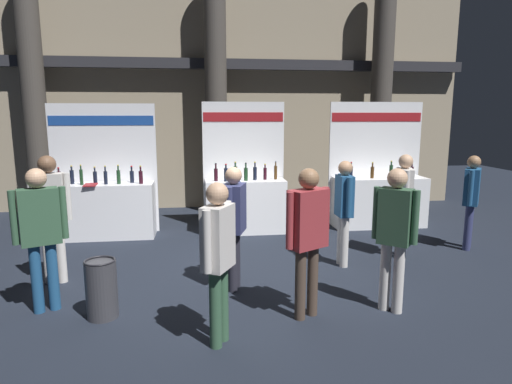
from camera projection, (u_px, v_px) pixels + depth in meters
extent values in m
plane|color=black|center=(230.00, 275.00, 6.35)|extent=(24.65, 24.65, 0.00)
cube|color=gray|center=(214.00, 79.00, 10.61)|extent=(12.33, 0.25, 6.30)
cube|color=#2D2D33|center=(215.00, 64.00, 10.26)|extent=(12.33, 0.20, 0.24)
cylinder|color=#423D38|center=(33.00, 87.00, 9.40)|extent=(0.50, 0.50, 5.77)
cylinder|color=#423D38|center=(216.00, 88.00, 9.89)|extent=(0.50, 0.50, 5.77)
cylinder|color=#423D38|center=(381.00, 89.00, 10.39)|extent=(0.50, 0.50, 5.77)
cube|color=white|center=(103.00, 211.00, 8.20)|extent=(1.88, 0.60, 1.03)
cube|color=white|center=(105.00, 170.00, 8.41)|extent=(1.98, 0.04, 2.50)
cube|color=navy|center=(101.00, 121.00, 8.22)|extent=(1.92, 0.01, 0.18)
cylinder|color=black|center=(59.00, 178.00, 7.98)|extent=(0.08, 0.08, 0.24)
cylinder|color=black|center=(58.00, 170.00, 7.95)|extent=(0.03, 0.03, 0.06)
cylinder|color=red|center=(58.00, 168.00, 7.94)|extent=(0.03, 0.03, 0.02)
cylinder|color=black|center=(72.00, 177.00, 8.07)|extent=(0.07, 0.07, 0.25)
cylinder|color=black|center=(71.00, 168.00, 8.04)|extent=(0.03, 0.03, 0.07)
cylinder|color=gold|center=(71.00, 166.00, 8.03)|extent=(0.03, 0.03, 0.02)
cylinder|color=#19381E|center=(81.00, 177.00, 7.96)|extent=(0.06, 0.06, 0.28)
cylinder|color=#19381E|center=(81.00, 168.00, 7.93)|extent=(0.03, 0.03, 0.07)
cylinder|color=gold|center=(80.00, 165.00, 7.92)|extent=(0.03, 0.03, 0.02)
cylinder|color=black|center=(95.00, 178.00, 8.09)|extent=(0.07, 0.07, 0.23)
cylinder|color=black|center=(95.00, 169.00, 8.06)|extent=(0.03, 0.03, 0.08)
cylinder|color=gold|center=(94.00, 167.00, 8.05)|extent=(0.03, 0.03, 0.02)
cylinder|color=black|center=(106.00, 178.00, 8.03)|extent=(0.07, 0.07, 0.24)
cylinder|color=black|center=(105.00, 169.00, 8.00)|extent=(0.03, 0.03, 0.09)
cylinder|color=gold|center=(105.00, 166.00, 7.99)|extent=(0.03, 0.03, 0.02)
cylinder|color=#19381E|center=(119.00, 177.00, 8.07)|extent=(0.07, 0.07, 0.25)
cylinder|color=#19381E|center=(118.00, 168.00, 8.04)|extent=(0.03, 0.03, 0.09)
cylinder|color=gold|center=(118.00, 165.00, 8.03)|extent=(0.03, 0.03, 0.02)
cylinder|color=black|center=(132.00, 177.00, 8.22)|extent=(0.08, 0.08, 0.22)
cylinder|color=black|center=(132.00, 169.00, 8.20)|extent=(0.03, 0.03, 0.08)
cylinder|color=red|center=(131.00, 166.00, 8.19)|extent=(0.03, 0.03, 0.02)
cylinder|color=black|center=(141.00, 177.00, 8.10)|extent=(0.07, 0.07, 0.24)
cylinder|color=black|center=(140.00, 169.00, 8.07)|extent=(0.03, 0.03, 0.08)
cylinder|color=gold|center=(140.00, 166.00, 8.06)|extent=(0.03, 0.03, 0.02)
cube|color=maroon|center=(90.00, 185.00, 7.92)|extent=(0.24, 0.35, 0.02)
cube|color=white|center=(246.00, 206.00, 8.59)|extent=(1.55, 0.60, 1.04)
cube|color=white|center=(244.00, 166.00, 8.79)|extent=(1.63, 0.04, 2.54)
cube|color=maroon|center=(244.00, 117.00, 8.59)|extent=(1.58, 0.01, 0.18)
cylinder|color=black|center=(216.00, 175.00, 8.36)|extent=(0.07, 0.07, 0.24)
cylinder|color=black|center=(216.00, 166.00, 8.33)|extent=(0.03, 0.03, 0.09)
cylinder|color=black|center=(216.00, 164.00, 8.32)|extent=(0.03, 0.03, 0.02)
cylinder|color=black|center=(226.00, 175.00, 8.33)|extent=(0.08, 0.08, 0.25)
cylinder|color=black|center=(226.00, 167.00, 8.30)|extent=(0.03, 0.03, 0.07)
cylinder|color=red|center=(226.00, 164.00, 8.29)|extent=(0.03, 0.03, 0.02)
cylinder|color=#19381E|center=(235.00, 173.00, 8.43)|extent=(0.08, 0.08, 0.27)
cylinder|color=#19381E|center=(235.00, 165.00, 8.40)|extent=(0.03, 0.03, 0.08)
cylinder|color=gold|center=(235.00, 162.00, 8.39)|extent=(0.03, 0.03, 0.02)
cylinder|color=#19381E|center=(246.00, 174.00, 8.41)|extent=(0.08, 0.08, 0.25)
cylinder|color=#19381E|center=(246.00, 166.00, 8.38)|extent=(0.03, 0.03, 0.08)
cylinder|color=black|center=(246.00, 163.00, 8.37)|extent=(0.03, 0.03, 0.02)
cylinder|color=black|center=(255.00, 174.00, 8.50)|extent=(0.07, 0.07, 0.25)
cylinder|color=black|center=(255.00, 165.00, 8.47)|extent=(0.03, 0.03, 0.09)
cylinder|color=gold|center=(255.00, 162.00, 8.46)|extent=(0.03, 0.03, 0.02)
cylinder|color=black|center=(265.00, 174.00, 8.55)|extent=(0.07, 0.07, 0.23)
cylinder|color=black|center=(265.00, 166.00, 8.52)|extent=(0.03, 0.03, 0.06)
cylinder|color=gold|center=(265.00, 164.00, 8.51)|extent=(0.03, 0.03, 0.02)
cylinder|color=#472D14|center=(276.00, 173.00, 8.58)|extent=(0.06, 0.06, 0.26)
cylinder|color=#472D14|center=(276.00, 164.00, 8.55)|extent=(0.03, 0.03, 0.07)
cylinder|color=black|center=(276.00, 162.00, 8.54)|extent=(0.03, 0.03, 0.02)
cube|color=white|center=(379.00, 202.00, 9.03)|extent=(1.88, 0.60, 1.02)
cube|color=white|center=(374.00, 163.00, 9.22)|extent=(1.98, 0.04, 2.55)
cube|color=maroon|center=(377.00, 117.00, 9.03)|extent=(1.92, 0.01, 0.18)
cylinder|color=black|center=(351.00, 172.00, 8.77)|extent=(0.07, 0.07, 0.25)
cylinder|color=black|center=(351.00, 165.00, 8.75)|extent=(0.03, 0.03, 0.07)
cylinder|color=red|center=(351.00, 162.00, 8.74)|extent=(0.03, 0.03, 0.02)
cylinder|color=#472D14|center=(372.00, 173.00, 8.84)|extent=(0.07, 0.07, 0.23)
cylinder|color=#472D14|center=(373.00, 165.00, 8.81)|extent=(0.03, 0.03, 0.08)
cylinder|color=gold|center=(373.00, 163.00, 8.80)|extent=(0.03, 0.03, 0.02)
cylinder|color=#19381E|center=(391.00, 171.00, 8.91)|extent=(0.07, 0.07, 0.26)
cylinder|color=#19381E|center=(391.00, 163.00, 8.88)|extent=(0.03, 0.03, 0.07)
cylinder|color=gold|center=(392.00, 161.00, 8.87)|extent=(0.03, 0.03, 0.02)
cylinder|color=black|center=(412.00, 172.00, 8.94)|extent=(0.07, 0.07, 0.22)
cylinder|color=black|center=(412.00, 165.00, 8.91)|extent=(0.03, 0.03, 0.07)
cylinder|color=black|center=(412.00, 163.00, 8.91)|extent=(0.03, 0.03, 0.02)
cylinder|color=#38383D|center=(102.00, 290.00, 4.98)|extent=(0.35, 0.35, 0.66)
torus|color=black|center=(100.00, 261.00, 4.92)|extent=(0.35, 0.35, 0.02)
cylinder|color=#33563D|center=(402.00, 234.00, 7.02)|extent=(0.12, 0.12, 0.81)
cylinder|color=#33563D|center=(401.00, 231.00, 7.19)|extent=(0.12, 0.12, 0.81)
cube|color=silver|center=(404.00, 189.00, 6.98)|extent=(0.34, 0.45, 0.64)
sphere|color=tan|center=(406.00, 161.00, 6.90)|extent=(0.22, 0.22, 0.22)
cylinder|color=silver|center=(406.00, 190.00, 6.74)|extent=(0.08, 0.08, 0.61)
cylinder|color=silver|center=(402.00, 185.00, 7.21)|extent=(0.08, 0.08, 0.61)
cylinder|color=#47382D|center=(300.00, 284.00, 4.92)|extent=(0.12, 0.12, 0.83)
cylinder|color=#47382D|center=(313.00, 280.00, 5.03)|extent=(0.12, 0.12, 0.83)
cube|color=maroon|center=(308.00, 219.00, 4.84)|extent=(0.50, 0.42, 0.66)
sphere|color=#8C6647|center=(309.00, 179.00, 4.76)|extent=(0.23, 0.23, 0.23)
cylinder|color=maroon|center=(290.00, 221.00, 4.68)|extent=(0.08, 0.08, 0.63)
cylinder|color=maroon|center=(325.00, 214.00, 5.00)|extent=(0.08, 0.08, 0.63)
cylinder|color=navy|center=(468.00, 228.00, 7.45)|extent=(0.12, 0.12, 0.78)
cylinder|color=navy|center=(469.00, 226.00, 7.61)|extent=(0.12, 0.12, 0.78)
cube|color=navy|center=(472.00, 187.00, 7.40)|extent=(0.42, 0.46, 0.62)
sphere|color=#8C6647|center=(474.00, 162.00, 7.33)|extent=(0.21, 0.21, 0.21)
cylinder|color=navy|center=(471.00, 188.00, 7.19)|extent=(0.08, 0.08, 0.59)
cylinder|color=navy|center=(473.00, 184.00, 7.61)|extent=(0.08, 0.08, 0.59)
cylinder|color=navy|center=(53.00, 276.00, 5.18)|extent=(0.12, 0.12, 0.82)
cylinder|color=navy|center=(37.00, 279.00, 5.09)|extent=(0.12, 0.12, 0.82)
cube|color=#33563D|center=(39.00, 217.00, 5.00)|extent=(0.47, 0.36, 0.65)
sphere|color=tan|center=(36.00, 178.00, 4.92)|extent=(0.23, 0.23, 0.23)
cylinder|color=#33563D|center=(64.00, 213.00, 5.13)|extent=(0.08, 0.08, 0.62)
cylinder|color=#33563D|center=(14.00, 218.00, 4.87)|extent=(0.08, 0.08, 0.62)
cylinder|color=#23232D|center=(236.00, 258.00, 5.87)|extent=(0.12, 0.12, 0.79)
cylinder|color=#23232D|center=(233.00, 262.00, 5.70)|extent=(0.12, 0.12, 0.79)
cube|color=navy|center=(234.00, 208.00, 5.66)|extent=(0.36, 0.44, 0.63)
sphere|color=tan|center=(234.00, 175.00, 5.59)|extent=(0.22, 0.22, 0.22)
cylinder|color=navy|center=(238.00, 203.00, 5.89)|extent=(0.08, 0.08, 0.60)
cylinder|color=navy|center=(229.00, 211.00, 5.43)|extent=(0.08, 0.08, 0.60)
cylinder|color=silver|center=(48.00, 253.00, 5.99)|extent=(0.12, 0.12, 0.85)
cylinder|color=silver|center=(61.00, 252.00, 6.02)|extent=(0.12, 0.12, 0.85)
cube|color=silver|center=(50.00, 198.00, 5.87)|extent=(0.38, 0.21, 0.67)
sphere|color=brown|center=(47.00, 164.00, 5.79)|extent=(0.23, 0.23, 0.23)
cylinder|color=silver|center=(31.00, 198.00, 5.83)|extent=(0.08, 0.08, 0.64)
cylinder|color=silver|center=(68.00, 197.00, 5.90)|extent=(0.08, 0.08, 0.64)
cylinder|color=silver|center=(344.00, 242.00, 6.63)|extent=(0.12, 0.12, 0.78)
cylinder|color=silver|center=(341.00, 239.00, 6.77)|extent=(0.12, 0.12, 0.78)
cube|color=navy|center=(344.00, 196.00, 6.57)|extent=(0.21, 0.32, 0.62)
sphere|color=tan|center=(345.00, 168.00, 6.50)|extent=(0.22, 0.22, 0.22)
cylinder|color=navy|center=(349.00, 197.00, 6.37)|extent=(0.08, 0.08, 0.59)
cylinder|color=navy|center=(340.00, 192.00, 6.77)|extent=(0.08, 0.08, 0.59)
cylinder|color=silver|center=(385.00, 276.00, 5.17)|extent=(0.12, 0.12, 0.82)
cylinder|color=silver|center=(398.00, 279.00, 5.09)|extent=(0.12, 0.12, 0.82)
cube|color=#33563D|center=(395.00, 217.00, 5.00)|extent=(0.40, 0.39, 0.65)
sphere|color=tan|center=(397.00, 178.00, 4.92)|extent=(0.23, 0.23, 0.23)
cylinder|color=#33563D|center=(376.00, 213.00, 5.12)|extent=(0.08, 0.08, 0.62)
cylinder|color=#33563D|center=(415.00, 218.00, 4.87)|extent=(0.08, 0.08, 0.62)
cylinder|color=#33563D|center=(222.00, 303.00, 4.46)|extent=(0.12, 0.12, 0.80)
cylinder|color=#33563D|center=(216.00, 309.00, 4.32)|extent=(0.12, 0.12, 0.80)
cube|color=silver|center=(218.00, 237.00, 4.27)|extent=(0.36, 0.42, 0.64)
sphere|color=tan|center=(217.00, 194.00, 4.19)|extent=(0.22, 0.22, 0.22)
cylinder|color=silver|center=(228.00, 230.00, 4.47)|extent=(0.08, 0.08, 0.60)
cylinder|color=silver|center=(207.00, 242.00, 4.06)|extent=(0.08, 0.08, 0.60)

